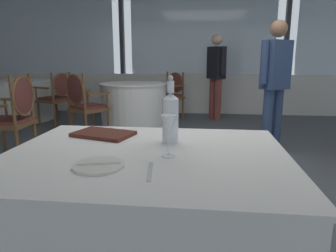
# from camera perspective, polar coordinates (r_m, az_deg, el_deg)

# --- Properties ---
(ground_plane) EXTENTS (14.10, 14.10, 0.00)m
(ground_plane) POSITION_cam_1_polar(r_m,az_deg,el_deg) (3.10, 5.29, -9.96)
(ground_plane) COLOR #4C5156
(window_wall_far) EXTENTS (10.85, 0.14, 2.74)m
(window_wall_far) POSITION_cam_1_polar(r_m,az_deg,el_deg) (6.65, 6.25, 11.76)
(window_wall_far) COLOR silver
(window_wall_far) RESTS_ON ground_plane
(foreground_table) EXTENTS (1.29, 1.02, 0.77)m
(foreground_table) POSITION_cam_1_polar(r_m,az_deg,el_deg) (1.56, -3.98, -18.50)
(foreground_table) COLOR white
(foreground_table) RESTS_ON ground_plane
(side_plate) EXTENTS (0.21, 0.21, 0.01)m
(side_plate) POSITION_cam_1_polar(r_m,az_deg,el_deg) (1.25, -12.79, -7.18)
(side_plate) COLOR silver
(side_plate) RESTS_ON foreground_table
(butter_knife) EXTENTS (0.17, 0.06, 0.00)m
(butter_knife) POSITION_cam_1_polar(r_m,az_deg,el_deg) (1.25, -12.81, -6.96)
(butter_knife) COLOR silver
(butter_knife) RESTS_ON foreground_table
(dinner_fork) EXTENTS (0.04, 0.19, 0.00)m
(dinner_fork) POSITION_cam_1_polar(r_m,az_deg,el_deg) (1.17, -3.38, -8.42)
(dinner_fork) COLOR silver
(dinner_fork) RESTS_ON foreground_table
(water_bottle) EXTENTS (0.08, 0.08, 0.34)m
(water_bottle) POSITION_cam_1_polar(r_m,az_deg,el_deg) (1.54, 0.45, 1.89)
(water_bottle) COLOR white
(water_bottle) RESTS_ON foreground_table
(wine_glass) EXTENTS (0.07, 0.07, 0.19)m
(wine_glass) POSITION_cam_1_polar(r_m,az_deg,el_deg) (1.31, 0.11, -0.17)
(wine_glass) COLOR white
(wine_glass) RESTS_ON foreground_table
(menu_book) EXTENTS (0.36, 0.28, 0.02)m
(menu_book) POSITION_cam_1_polar(r_m,az_deg,el_deg) (1.73, -11.97, -1.45)
(menu_book) COLOR #512319
(menu_book) RESTS_ON foreground_table
(background_table_1) EXTENTS (1.15, 1.15, 0.77)m
(background_table_1) POSITION_cam_1_polar(r_m,az_deg,el_deg) (5.30, -6.42, 3.84)
(background_table_1) COLOR white
(background_table_1) RESTS_ON ground_plane
(dining_chair_1_0) EXTENTS (0.66, 0.64, 0.92)m
(dining_chair_1_0) POSITION_cam_1_polar(r_m,az_deg,el_deg) (6.00, 0.58, 6.42)
(dining_chair_1_0) COLOR brown
(dining_chair_1_0) RESTS_ON ground_plane
(dining_chair_1_1) EXTENTS (0.66, 0.64, 0.98)m
(dining_chair_1_1) POSITION_cam_1_polar(r_m,az_deg,el_deg) (4.66, -15.59, 4.53)
(dining_chair_1_1) COLOR brown
(dining_chair_1_1) RESTS_ON ground_plane
(dining_chair_2_0) EXTENTS (0.49, 0.56, 1.01)m
(dining_chair_2_0) POSITION_cam_1_polar(r_m,az_deg,el_deg) (3.86, -26.72, 2.34)
(dining_chair_2_0) COLOR brown
(dining_chair_2_0) RESTS_ON ground_plane
(background_table_3) EXTENTS (1.23, 1.23, 0.77)m
(background_table_3) POSITION_cam_1_polar(r_m,az_deg,el_deg) (6.60, -25.87, 4.38)
(background_table_3) COLOR white
(background_table_3) RESTS_ON ground_plane
(dining_chair_3_0) EXTENTS (0.60, 0.63, 0.94)m
(dining_chair_3_0) POSITION_cam_1_polar(r_m,az_deg,el_deg) (5.77, -19.93, 5.59)
(dining_chair_3_0) COLOR brown
(dining_chair_3_0) RESTS_ON ground_plane
(diner_person_0) EXTENTS (0.36, 0.46, 1.63)m
(diner_person_0) POSITION_cam_1_polar(r_m,az_deg,el_deg) (5.98, 8.97, 9.96)
(diner_person_0) COLOR brown
(diner_person_0) RESTS_ON ground_plane
(diner_person_1) EXTENTS (0.43, 0.38, 1.64)m
(diner_person_1) POSITION_cam_1_polar(r_m,az_deg,el_deg) (4.11, 19.37, 8.34)
(diner_person_1) COLOR #334770
(diner_person_1) RESTS_ON ground_plane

